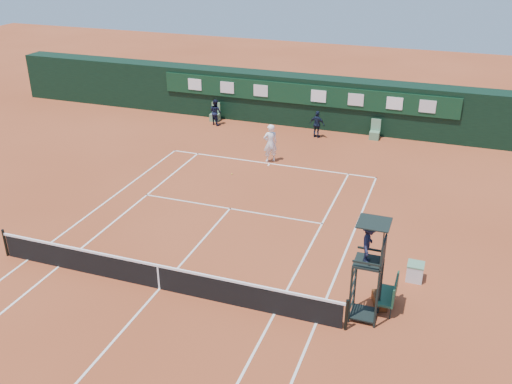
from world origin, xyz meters
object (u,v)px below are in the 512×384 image
umpire_chair (369,250)px  player (270,143)px  tennis_net (159,276)px  player_bench (390,293)px  cooler (415,272)px

umpire_chair → player: size_ratio=1.69×
umpire_chair → tennis_net: bearing=-173.4°
tennis_net → player: size_ratio=6.37×
player_bench → cooler: 2.07m
player_bench → player: (-7.58, 10.65, 0.42)m
umpire_chair → player_bench: bearing=46.8°
cooler → tennis_net: bearing=-156.7°
tennis_net → player_bench: 7.66m
player_bench → tennis_net: bearing=-168.4°
tennis_net → umpire_chair: bearing=6.6°
tennis_net → cooler: bearing=23.3°
umpire_chair → player: bearing=121.1°
umpire_chair → player_bench: umpire_chair is taller
umpire_chair → cooler: 3.69m
cooler → player_bench: bearing=-107.3°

